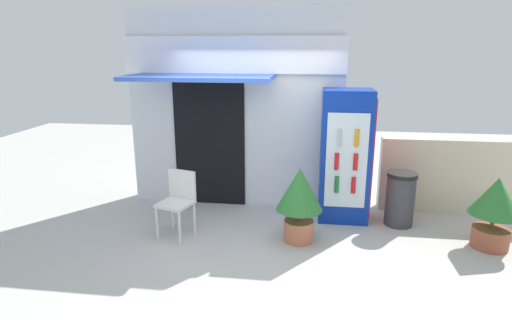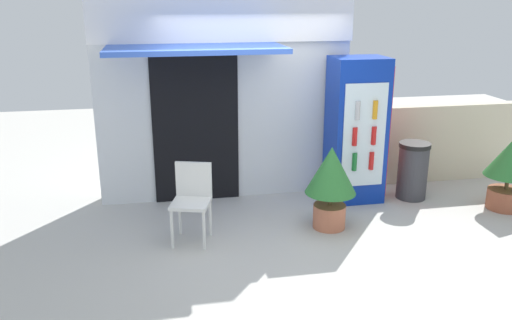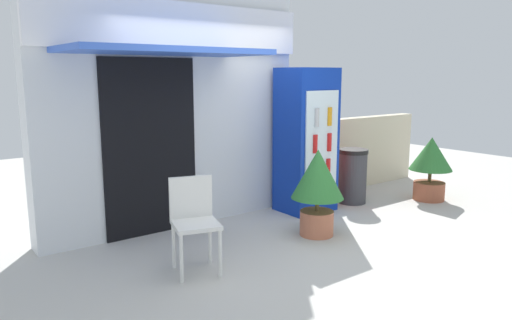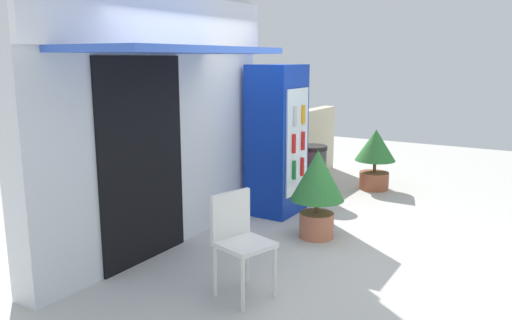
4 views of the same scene
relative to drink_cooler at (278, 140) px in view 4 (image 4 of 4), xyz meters
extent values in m
plane|color=beige|center=(-1.36, -1.02, -0.98)|extent=(16.00, 16.00, 0.00)
cube|color=silver|center=(-1.73, 0.53, 0.58)|extent=(3.42, 0.31, 3.12)
cube|color=white|center=(-1.73, 0.33, 1.44)|extent=(3.42, 0.08, 0.55)
cube|color=blue|center=(-2.14, -0.13, 1.13)|extent=(2.12, 1.01, 0.06)
cube|color=black|center=(-2.14, 0.36, 0.05)|extent=(1.15, 0.03, 2.06)
cube|color=#0C2D9E|center=(-0.01, 0.01, 0.00)|extent=(0.72, 0.57, 1.96)
cube|color=silver|center=(-0.01, -0.29, 0.00)|extent=(0.57, 0.02, 1.37)
cube|color=red|center=(0.36, 0.01, 0.00)|extent=(0.02, 0.51, 1.76)
cylinder|color=#196B2D|center=(-0.13, -0.31, -0.34)|extent=(0.06, 0.06, 0.24)
cylinder|color=red|center=(0.11, -0.31, -0.34)|extent=(0.06, 0.06, 0.24)
cylinder|color=red|center=(-0.14, -0.31, 0.00)|extent=(0.06, 0.06, 0.24)
cylinder|color=red|center=(0.12, -0.31, 0.00)|extent=(0.06, 0.06, 0.24)
cylinder|color=#B2B2B7|center=(-0.12, -0.31, 0.34)|extent=(0.06, 0.06, 0.24)
cylinder|color=orange|center=(0.11, -0.31, 0.34)|extent=(0.06, 0.06, 0.24)
cylinder|color=silver|center=(-2.54, -1.07, -0.75)|extent=(0.04, 0.04, 0.46)
cylinder|color=silver|center=(-2.19, -1.18, -0.75)|extent=(0.04, 0.04, 0.46)
cylinder|color=silver|center=(-2.44, -0.72, -0.75)|extent=(0.04, 0.04, 0.46)
cylinder|color=silver|center=(-2.09, -0.83, -0.75)|extent=(0.04, 0.04, 0.46)
cube|color=silver|center=(-2.31, -0.95, -0.50)|extent=(0.52, 0.52, 0.04)
cube|color=silver|center=(-2.26, -0.77, -0.28)|extent=(0.41, 0.16, 0.41)
cylinder|color=#BC6B4C|center=(-0.64, -0.87, -0.83)|extent=(0.40, 0.40, 0.29)
cylinder|color=brown|center=(-0.64, -0.87, -0.61)|extent=(0.05, 0.05, 0.16)
cone|color=#2D7533|center=(-0.64, -0.87, -0.24)|extent=(0.61, 0.61, 0.57)
cylinder|color=#995138|center=(1.85, -0.73, -0.84)|extent=(0.46, 0.46, 0.27)
cylinder|color=brown|center=(1.85, -0.73, -0.61)|extent=(0.05, 0.05, 0.19)
cone|color=#2D7533|center=(1.85, -0.73, -0.27)|extent=(0.63, 0.63, 0.49)
cylinder|color=#38383D|center=(0.80, -0.14, -0.61)|extent=(0.41, 0.41, 0.74)
cylinder|color=black|center=(0.80, -0.14, -0.21)|extent=(0.43, 0.43, 0.06)
cube|color=beige|center=(1.78, 0.52, -0.40)|extent=(2.38, 0.20, 1.16)
camera|label=1|loc=(-0.52, -6.09, 1.57)|focal=29.42mm
camera|label=2|loc=(-2.62, -6.51, 1.75)|focal=36.91mm
camera|label=3|loc=(-4.50, -4.76, 0.90)|focal=33.72mm
camera|label=4|loc=(-5.78, -3.15, 1.06)|focal=35.58mm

